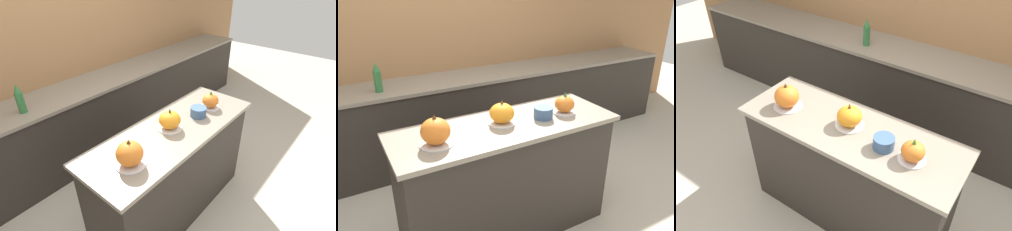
{
  "view_description": "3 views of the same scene",
  "coord_description": "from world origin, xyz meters",
  "views": [
    {
      "loc": [
        -1.39,
        -1.11,
        2.12
      ],
      "look_at": [
        -0.02,
        0.05,
        1.05
      ],
      "focal_mm": 28.0,
      "sensor_mm": 36.0,
      "label": 1
    },
    {
      "loc": [
        -1.03,
        -1.84,
        1.92
      ],
      "look_at": [
        -0.01,
        -0.02,
        1.02
      ],
      "focal_mm": 35.0,
      "sensor_mm": 36.0,
      "label": 2
    },
    {
      "loc": [
        0.98,
        -1.47,
        2.39
      ],
      "look_at": [
        -0.05,
        0.01,
        1.03
      ],
      "focal_mm": 35.0,
      "sensor_mm": 36.0,
      "label": 3
    }
  ],
  "objects": [
    {
      "name": "kitchen_island",
      "position": [
        0.0,
        0.0,
        0.47
      ],
      "size": [
        1.65,
        0.58,
        0.94
      ],
      "color": "#2D2823",
      "rests_on": "ground_plane"
    },
    {
      "name": "bottle_tall",
      "position": [
        -0.65,
        1.27,
        1.04
      ],
      "size": [
        0.07,
        0.07,
        0.28
      ],
      "color": "#2D6B38",
      "rests_on": "back_counter"
    },
    {
      "name": "mixing_bowl",
      "position": [
        0.29,
        -0.04,
        0.98
      ],
      "size": [
        0.14,
        0.14,
        0.08
      ],
      "color": "#3D5B84",
      "rests_on": "kitchen_island"
    },
    {
      "name": "ground_plane",
      "position": [
        0.0,
        0.0,
        0.0
      ],
      "size": [
        12.0,
        12.0,
        0.0
      ],
      "primitive_type": "plane",
      "color": "#BCB29E"
    },
    {
      "name": "back_counter",
      "position": [
        0.0,
        1.36,
        0.46
      ],
      "size": [
        6.0,
        0.6,
        0.91
      ],
      "color": "#2D2823",
      "rests_on": "ground_plane"
    },
    {
      "name": "pumpkin_cake_left",
      "position": [
        -0.53,
        -0.05,
        1.03
      ],
      "size": [
        0.21,
        0.21,
        0.2
      ],
      "color": "silver",
      "rests_on": "kitchen_island"
    },
    {
      "name": "pumpkin_cake_center",
      "position": [
        -0.02,
        0.03,
        1.02
      ],
      "size": [
        0.21,
        0.21,
        0.18
      ],
      "color": "silver",
      "rests_on": "kitchen_island"
    },
    {
      "name": "wall_back",
      "position": [
        0.0,
        1.69,
        1.25
      ],
      "size": [
        8.0,
        0.06,
        2.5
      ],
      "color": "#9E7047",
      "rests_on": "ground_plane"
    },
    {
      "name": "pumpkin_cake_right",
      "position": [
        0.49,
        -0.03,
        1.01
      ],
      "size": [
        0.18,
        0.18,
        0.17
      ],
      "color": "silver",
      "rests_on": "kitchen_island"
    }
  ]
}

